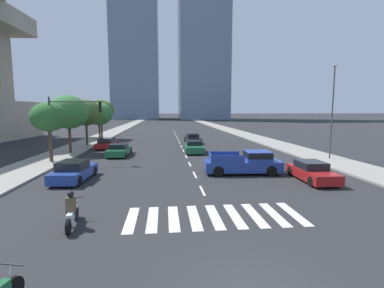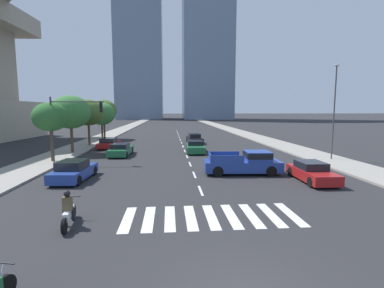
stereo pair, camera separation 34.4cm
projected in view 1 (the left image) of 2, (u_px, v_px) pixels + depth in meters
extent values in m
cube|color=gray|center=(276.00, 144.00, 37.76)|extent=(4.00, 260.00, 0.15)
cube|color=gray|center=(79.00, 147.00, 35.20)|extent=(4.00, 260.00, 0.15)
cube|color=silver|center=(131.00, 220.00, 11.84)|extent=(0.45, 2.89, 0.01)
cube|color=silver|center=(153.00, 219.00, 11.93)|extent=(0.45, 2.89, 0.01)
cube|color=silver|center=(174.00, 218.00, 12.02)|extent=(0.45, 2.89, 0.01)
cube|color=silver|center=(194.00, 217.00, 12.11)|extent=(0.45, 2.89, 0.01)
cube|color=silver|center=(215.00, 216.00, 12.20)|extent=(0.45, 2.89, 0.01)
cube|color=silver|center=(235.00, 216.00, 12.29)|extent=(0.45, 2.89, 0.01)
cube|color=silver|center=(254.00, 215.00, 12.38)|extent=(0.45, 2.89, 0.01)
cube|color=silver|center=(274.00, 214.00, 12.47)|extent=(0.45, 2.89, 0.01)
cube|color=silver|center=(293.00, 213.00, 12.55)|extent=(0.45, 2.89, 0.01)
cube|color=silver|center=(202.00, 190.00, 16.15)|extent=(0.14, 2.00, 0.01)
cube|color=silver|center=(195.00, 175.00, 20.10)|extent=(0.14, 2.00, 0.01)
cube|color=silver|center=(190.00, 164.00, 24.05)|extent=(0.14, 2.00, 0.01)
cube|color=silver|center=(186.00, 157.00, 28.00)|extent=(0.14, 2.00, 0.01)
cube|color=silver|center=(183.00, 151.00, 31.96)|extent=(0.14, 2.00, 0.01)
cube|color=silver|center=(181.00, 146.00, 35.91)|extent=(0.14, 2.00, 0.01)
cube|color=silver|center=(180.00, 143.00, 39.86)|extent=(0.14, 2.00, 0.01)
cube|color=silver|center=(178.00, 140.00, 43.81)|extent=(0.14, 2.00, 0.01)
cube|color=silver|center=(177.00, 137.00, 47.76)|extent=(0.14, 2.00, 0.01)
cube|color=silver|center=(176.00, 135.00, 51.71)|extent=(0.14, 2.00, 0.01)
cube|color=silver|center=(175.00, 134.00, 55.66)|extent=(0.14, 2.00, 0.01)
cube|color=silver|center=(174.00, 132.00, 59.61)|extent=(0.14, 2.00, 0.01)
cube|color=silver|center=(174.00, 131.00, 63.57)|extent=(0.14, 2.00, 0.01)
cylinder|color=black|center=(76.00, 212.00, 11.88)|extent=(0.19, 0.61, 0.60)
cylinder|color=black|center=(68.00, 227.00, 10.38)|extent=(0.19, 0.61, 0.60)
cube|color=silver|center=(72.00, 214.00, 11.10)|extent=(0.36, 1.26, 0.32)
cylinder|color=#B2B2B7|center=(75.00, 206.00, 11.75)|extent=(0.10, 0.32, 0.67)
cylinder|color=black|center=(75.00, 197.00, 11.75)|extent=(0.70, 0.12, 0.04)
cube|color=brown|center=(71.00, 204.00, 10.95)|extent=(0.39, 0.28, 0.55)
sphere|color=black|center=(71.00, 194.00, 10.90)|extent=(0.26, 0.26, 0.26)
cylinder|color=black|center=(67.00, 215.00, 11.07)|extent=(0.13, 0.13, 0.55)
cylinder|color=black|center=(77.00, 215.00, 11.15)|extent=(0.13, 0.13, 0.55)
cylinder|color=#B2B2B7|center=(9.00, 280.00, 6.64)|extent=(0.14, 0.32, 0.67)
cylinder|color=black|center=(10.00, 264.00, 6.64)|extent=(0.69, 0.21, 0.04)
cube|color=navy|center=(242.00, 166.00, 20.41)|extent=(5.63, 2.34, 0.75)
cube|color=navy|center=(257.00, 156.00, 20.36)|extent=(1.88, 1.94, 0.70)
cube|color=black|center=(257.00, 155.00, 20.35)|extent=(1.90, 1.98, 0.39)
cube|color=navy|center=(224.00, 155.00, 21.24)|extent=(2.32, 0.23, 0.55)
cube|color=navy|center=(228.00, 159.00, 19.34)|extent=(2.32, 0.23, 0.55)
cube|color=navy|center=(210.00, 157.00, 20.25)|extent=(0.20, 1.91, 0.55)
cylinder|color=black|center=(264.00, 166.00, 21.39)|extent=(0.77, 0.31, 0.76)
cylinder|color=black|center=(271.00, 171.00, 19.62)|extent=(0.77, 0.31, 0.76)
cylinder|color=black|center=(215.00, 166.00, 21.26)|extent=(0.77, 0.31, 0.76)
cylinder|color=black|center=(218.00, 171.00, 19.49)|extent=(0.77, 0.31, 0.76)
cube|color=#1E6038|center=(194.00, 148.00, 30.68)|extent=(2.06, 4.71, 0.67)
cube|color=black|center=(194.00, 143.00, 30.84)|extent=(1.73, 2.15, 0.46)
cylinder|color=black|center=(203.00, 152.00, 29.19)|extent=(0.24, 0.65, 0.64)
cylinder|color=black|center=(187.00, 152.00, 29.08)|extent=(0.24, 0.65, 0.64)
cylinder|color=black|center=(200.00, 148.00, 32.32)|extent=(0.24, 0.65, 0.64)
cylinder|color=black|center=(186.00, 148.00, 32.21)|extent=(0.24, 0.65, 0.64)
cube|color=#1E6038|center=(119.00, 151.00, 28.54)|extent=(2.08, 4.68, 0.63)
cube|color=black|center=(119.00, 146.00, 28.25)|extent=(1.73, 2.14, 0.45)
cylinder|color=black|center=(115.00, 150.00, 30.06)|extent=(0.25, 0.65, 0.64)
cylinder|color=black|center=(130.00, 150.00, 30.15)|extent=(0.25, 0.65, 0.64)
cylinder|color=black|center=(107.00, 155.00, 26.97)|extent=(0.25, 0.65, 0.64)
cylinder|color=black|center=(125.00, 155.00, 27.05)|extent=(0.25, 0.65, 0.64)
cube|color=maroon|center=(312.00, 174.00, 18.38)|extent=(1.86, 4.34, 0.62)
cube|color=black|center=(311.00, 165.00, 18.53)|extent=(1.60, 1.97, 0.48)
cylinder|color=black|center=(337.00, 181.00, 17.01)|extent=(0.24, 0.65, 0.64)
cylinder|color=black|center=(312.00, 182.00, 16.89)|extent=(0.24, 0.65, 0.64)
cylinder|color=black|center=(312.00, 171.00, 19.91)|extent=(0.24, 0.65, 0.64)
cylinder|color=black|center=(291.00, 171.00, 19.79)|extent=(0.24, 0.65, 0.64)
cube|color=black|center=(193.00, 140.00, 39.47)|extent=(2.12, 4.68, 0.64)
cube|color=black|center=(192.00, 136.00, 39.62)|extent=(1.72, 2.16, 0.52)
cylinder|color=black|center=(200.00, 142.00, 38.11)|extent=(0.27, 0.65, 0.64)
cylinder|color=black|center=(189.00, 142.00, 37.84)|extent=(0.27, 0.65, 0.64)
cylinder|color=black|center=(196.00, 140.00, 41.14)|extent=(0.27, 0.65, 0.64)
cylinder|color=black|center=(185.00, 140.00, 40.87)|extent=(0.27, 0.65, 0.64)
cube|color=navy|center=(74.00, 173.00, 18.45)|extent=(2.15, 4.35, 0.65)
cube|color=black|center=(73.00, 165.00, 18.17)|extent=(1.75, 2.02, 0.54)
cylinder|color=black|center=(71.00, 171.00, 19.88)|extent=(0.27, 0.66, 0.64)
cylinder|color=black|center=(94.00, 171.00, 19.91)|extent=(0.27, 0.66, 0.64)
cylinder|color=black|center=(52.00, 181.00, 17.03)|extent=(0.27, 0.66, 0.64)
cylinder|color=black|center=(79.00, 181.00, 17.06)|extent=(0.27, 0.66, 0.64)
cube|color=maroon|center=(107.00, 145.00, 34.09)|extent=(2.21, 4.51, 0.59)
cube|color=black|center=(106.00, 140.00, 33.81)|extent=(1.80, 2.09, 0.53)
cylinder|color=black|center=(104.00, 144.00, 35.57)|extent=(0.27, 0.66, 0.64)
cylinder|color=black|center=(117.00, 144.00, 35.60)|extent=(0.27, 0.66, 0.64)
cylinder|color=black|center=(96.00, 147.00, 32.61)|extent=(0.27, 0.66, 0.64)
cylinder|color=black|center=(111.00, 147.00, 32.65)|extent=(0.27, 0.66, 0.64)
cylinder|color=#333335|center=(51.00, 130.00, 23.56)|extent=(0.14, 0.14, 5.61)
cylinder|color=#333335|center=(76.00, 102.00, 23.49)|extent=(4.41, 0.10, 0.10)
cube|color=black|center=(100.00, 107.00, 23.73)|extent=(0.20, 0.28, 0.90)
sphere|color=red|center=(100.00, 103.00, 23.70)|extent=(0.18, 0.18, 0.18)
sphere|color=orange|center=(100.00, 107.00, 23.73)|extent=(0.18, 0.18, 0.18)
sphere|color=green|center=(100.00, 111.00, 23.77)|extent=(0.18, 0.18, 0.18)
cube|color=#19662D|center=(51.00, 128.00, 23.54)|extent=(0.60, 0.04, 0.18)
cylinder|color=#3F3F42|center=(332.00, 113.00, 25.57)|extent=(0.12, 0.12, 8.40)
ellipsoid|color=beige|center=(335.00, 66.00, 25.05)|extent=(0.50, 0.24, 0.20)
cylinder|color=#4C3823|center=(50.00, 146.00, 24.45)|extent=(0.28, 0.28, 2.71)
ellipsoid|color=#2D662D|center=(49.00, 117.00, 24.15)|extent=(3.00, 3.00, 2.55)
cylinder|color=#4C3823|center=(70.00, 140.00, 29.51)|extent=(0.28, 0.28, 2.65)
ellipsoid|color=#387538|center=(68.00, 112.00, 29.15)|extent=(4.12, 4.12, 3.50)
cylinder|color=#4C3823|center=(87.00, 135.00, 35.93)|extent=(0.28, 0.28, 2.62)
ellipsoid|color=#426028|center=(86.00, 113.00, 35.58)|extent=(3.95, 3.95, 3.35)
cylinder|color=#4C3823|center=(100.00, 132.00, 43.05)|extent=(0.28, 0.28, 2.31)
ellipsoid|color=#387538|center=(99.00, 114.00, 42.72)|extent=(4.10, 4.10, 3.48)
cylinder|color=#4C3823|center=(102.00, 130.00, 44.59)|extent=(0.28, 0.28, 2.83)
ellipsoid|color=#426028|center=(101.00, 111.00, 44.23)|extent=(4.05, 4.05, 3.44)
cube|color=slate|center=(203.00, 11.00, 142.11)|extent=(25.20, 21.38, 110.33)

